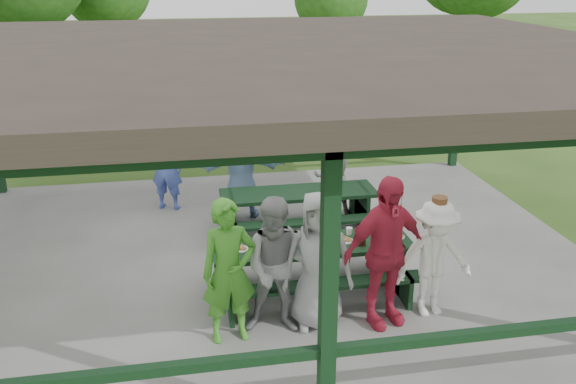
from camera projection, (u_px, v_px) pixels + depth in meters
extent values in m
plane|color=#2C4B17|center=(268.00, 262.00, 9.54)|extent=(90.00, 90.00, 0.00)
cube|color=slate|center=(268.00, 259.00, 9.53)|extent=(10.00, 8.00, 0.10)
cube|color=black|center=(328.00, 295.00, 5.48)|extent=(0.15, 0.15, 3.00)
cube|color=black|center=(239.00, 108.00, 12.47)|extent=(0.15, 0.15, 3.00)
cube|color=black|center=(458.00, 99.00, 13.28)|extent=(0.15, 0.15, 3.00)
cube|color=black|center=(58.00, 381.00, 5.29)|extent=(4.65, 0.10, 0.10)
cube|color=black|center=(560.00, 325.00, 6.10)|extent=(4.65, 0.10, 0.10)
cube|color=black|center=(122.00, 142.00, 12.28)|extent=(4.65, 0.10, 0.10)
cube|color=black|center=(351.00, 131.00, 13.09)|extent=(4.65, 0.10, 0.10)
cube|color=black|center=(332.00, 146.00, 4.99)|extent=(9.80, 0.15, 0.20)
cube|color=black|center=(237.00, 38.00, 11.98)|extent=(9.80, 0.15, 0.20)
cube|color=#2D2621|center=(265.00, 54.00, 8.41)|extent=(10.60, 8.60, 0.24)
cube|color=black|center=(313.00, 246.00, 8.23)|extent=(2.70, 0.75, 0.06)
cube|color=black|center=(322.00, 285.00, 7.82)|extent=(2.70, 0.28, 0.05)
cube|color=black|center=(304.00, 248.00, 8.84)|extent=(2.70, 0.28, 0.05)
cube|color=black|center=(227.00, 276.00, 8.15)|extent=(0.06, 0.70, 0.75)
cube|color=black|center=(394.00, 261.00, 8.54)|extent=(0.06, 0.70, 0.75)
cube|color=black|center=(227.00, 286.00, 8.20)|extent=(0.06, 1.39, 0.45)
cube|color=black|center=(393.00, 271.00, 8.60)|extent=(0.06, 1.39, 0.45)
cube|color=black|center=(299.00, 193.00, 10.10)|extent=(2.59, 0.75, 0.06)
cube|color=black|center=(305.00, 222.00, 9.69)|extent=(2.59, 0.28, 0.05)
cube|color=black|center=(292.00, 198.00, 10.71)|extent=(2.59, 0.28, 0.05)
cube|color=black|center=(232.00, 217.00, 10.03)|extent=(0.06, 0.70, 0.75)
cube|color=black|center=(362.00, 208.00, 10.41)|extent=(0.06, 0.70, 0.75)
cube|color=black|center=(233.00, 225.00, 10.09)|extent=(0.06, 1.39, 0.45)
cube|color=black|center=(362.00, 216.00, 10.46)|extent=(0.06, 1.39, 0.45)
cylinder|color=white|center=(240.00, 249.00, 8.05)|extent=(0.22, 0.22, 0.01)
torus|color=brown|center=(237.00, 248.00, 8.01)|extent=(0.10, 0.10, 0.03)
torus|color=brown|center=(243.00, 248.00, 8.03)|extent=(0.10, 0.10, 0.03)
torus|color=brown|center=(240.00, 246.00, 8.08)|extent=(0.10, 0.10, 0.03)
cylinder|color=white|center=(290.00, 245.00, 8.16)|extent=(0.22, 0.22, 0.01)
torus|color=brown|center=(287.00, 244.00, 8.13)|extent=(0.10, 0.10, 0.03)
torus|color=brown|center=(293.00, 244.00, 8.14)|extent=(0.10, 0.10, 0.03)
torus|color=brown|center=(289.00, 242.00, 8.19)|extent=(0.10, 0.10, 0.03)
cylinder|color=white|center=(345.00, 241.00, 8.29)|extent=(0.22, 0.22, 0.01)
torus|color=brown|center=(343.00, 240.00, 8.26)|extent=(0.10, 0.10, 0.03)
torus|color=brown|center=(349.00, 240.00, 8.27)|extent=(0.10, 0.10, 0.03)
torus|color=brown|center=(344.00, 238.00, 8.32)|extent=(0.10, 0.10, 0.03)
cylinder|color=white|center=(397.00, 237.00, 8.41)|extent=(0.22, 0.22, 0.01)
torus|color=brown|center=(395.00, 236.00, 8.38)|extent=(0.10, 0.10, 0.03)
torus|color=brown|center=(400.00, 235.00, 8.39)|extent=(0.10, 0.10, 0.03)
torus|color=brown|center=(396.00, 234.00, 8.45)|extent=(0.10, 0.10, 0.03)
cylinder|color=#381E0F|center=(269.00, 250.00, 7.93)|extent=(0.06, 0.06, 0.10)
cylinder|color=#381E0F|center=(314.00, 246.00, 8.03)|extent=(0.06, 0.06, 0.10)
cylinder|color=#381E0F|center=(332.00, 245.00, 8.07)|extent=(0.06, 0.06, 0.10)
cylinder|color=#381E0F|center=(360.00, 242.00, 8.13)|extent=(0.06, 0.06, 0.10)
cylinder|color=#381E0F|center=(364.00, 242.00, 8.14)|extent=(0.06, 0.06, 0.10)
cone|color=white|center=(295.00, 235.00, 8.35)|extent=(0.09, 0.09, 0.10)
cone|color=white|center=(297.00, 235.00, 8.35)|extent=(0.09, 0.09, 0.10)
cone|color=white|center=(349.00, 231.00, 8.48)|extent=(0.09, 0.09, 0.10)
cone|color=white|center=(381.00, 229.00, 8.55)|extent=(0.09, 0.09, 0.10)
imported|color=#419128|center=(229.00, 272.00, 7.15)|extent=(0.71, 0.51, 1.80)
imported|color=gray|center=(278.00, 267.00, 7.31)|extent=(0.97, 0.82, 1.76)
imported|color=gray|center=(318.00, 261.00, 7.43)|extent=(0.94, 0.68, 1.78)
imported|color=#BB2540|center=(385.00, 252.00, 7.46)|extent=(1.24, 0.77, 1.96)
imported|color=white|center=(434.00, 259.00, 7.72)|extent=(1.03, 0.61, 1.57)
cylinder|color=brown|center=(439.00, 206.00, 7.46)|extent=(0.33, 0.33, 0.02)
cylinder|color=brown|center=(440.00, 201.00, 7.44)|extent=(0.20, 0.20, 0.11)
imported|color=#89ADD3|center=(241.00, 171.00, 10.74)|extent=(1.61, 0.57, 1.72)
imported|color=#4458B3|center=(166.00, 167.00, 11.10)|extent=(0.69, 0.57, 1.63)
imported|color=gray|center=(332.00, 176.00, 10.93)|extent=(0.70, 0.55, 1.44)
imported|color=silver|center=(346.00, 98.00, 17.13)|extent=(6.26, 3.42, 1.66)
cube|color=navy|center=(68.00, 104.00, 16.71)|extent=(2.77, 1.53, 0.11)
cube|color=navy|center=(65.00, 100.00, 16.01)|extent=(2.68, 0.25, 0.38)
cube|color=navy|center=(69.00, 90.00, 17.23)|extent=(2.68, 0.25, 0.38)
cube|color=navy|center=(15.00, 98.00, 16.31)|extent=(0.15, 1.34, 0.38)
cube|color=navy|center=(118.00, 93.00, 16.93)|extent=(0.15, 1.34, 0.38)
cylinder|color=black|center=(34.00, 126.00, 16.00)|extent=(0.74, 0.22, 0.73)
cylinder|color=yellow|center=(34.00, 126.00, 16.00)|extent=(0.28, 0.23, 0.27)
cylinder|color=black|center=(40.00, 114.00, 17.30)|extent=(0.74, 0.22, 0.73)
cylinder|color=yellow|center=(40.00, 114.00, 17.30)|extent=(0.28, 0.23, 0.27)
cylinder|color=black|center=(102.00, 122.00, 16.40)|extent=(0.74, 0.22, 0.73)
cylinder|color=yellow|center=(102.00, 122.00, 16.40)|extent=(0.28, 0.23, 0.27)
cylinder|color=black|center=(103.00, 111.00, 17.70)|extent=(0.74, 0.22, 0.73)
cylinder|color=yellow|center=(103.00, 111.00, 17.70)|extent=(0.28, 0.23, 0.27)
cube|color=navy|center=(137.00, 104.00, 17.16)|extent=(0.96, 0.14, 0.08)
cone|color=#F2590C|center=(12.00, 94.00, 16.27)|extent=(0.05, 0.38, 0.38)
cylinder|color=#332414|center=(34.00, 53.00, 20.37)|extent=(0.36, 0.36, 3.14)
cylinder|color=#332414|center=(111.00, 46.00, 23.72)|extent=(0.36, 0.36, 2.66)
cylinder|color=#332414|center=(330.00, 48.00, 24.60)|extent=(0.36, 0.36, 2.27)
cylinder|color=#332414|center=(474.00, 37.00, 24.54)|extent=(0.36, 0.36, 3.15)
cylinder|color=#332414|center=(458.00, 32.00, 26.37)|extent=(0.36, 0.36, 3.16)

